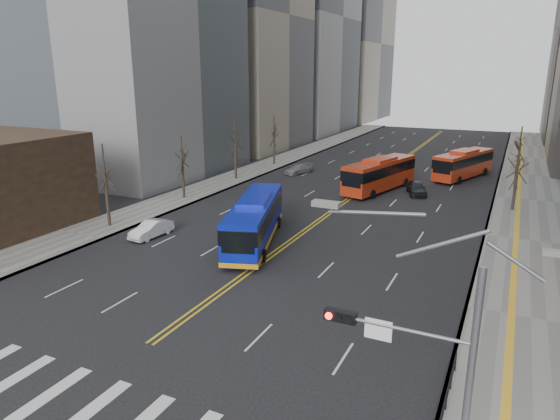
% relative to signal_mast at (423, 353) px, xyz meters
% --- Properties ---
extents(ground, '(220.00, 220.00, 0.00)m').
position_rel_signal_mast_xyz_m(ground, '(-13.77, -2.00, -4.86)').
color(ground, black).
extents(sidewalk_right, '(7.00, 130.00, 0.15)m').
position_rel_signal_mast_xyz_m(sidewalk_right, '(3.73, 43.00, -4.78)').
color(sidewalk_right, gray).
rests_on(sidewalk_right, ground).
extents(sidewalk_left, '(5.00, 130.00, 0.15)m').
position_rel_signal_mast_xyz_m(sidewalk_left, '(-30.27, 43.00, -4.78)').
color(sidewalk_left, gray).
rests_on(sidewalk_left, ground).
extents(crosswalk, '(26.70, 4.00, 0.01)m').
position_rel_signal_mast_xyz_m(crosswalk, '(-13.77, -2.00, -4.85)').
color(crosswalk, silver).
rests_on(crosswalk, ground).
extents(centerline, '(0.55, 100.00, 0.01)m').
position_rel_signal_mast_xyz_m(centerline, '(-13.77, 53.00, -4.85)').
color(centerline, gold).
rests_on(centerline, ground).
extents(signal_mast, '(5.37, 0.37, 9.39)m').
position_rel_signal_mast_xyz_m(signal_mast, '(0.00, 0.00, 0.00)').
color(signal_mast, gray).
rests_on(signal_mast, ground).
extents(pedestrian_railing, '(0.06, 6.06, 1.02)m').
position_rel_signal_mast_xyz_m(pedestrian_railing, '(0.53, 4.00, -4.03)').
color(pedestrian_railing, black).
rests_on(pedestrian_railing, sidewalk_right).
extents(street_trees, '(35.20, 47.20, 7.60)m').
position_rel_signal_mast_xyz_m(street_trees, '(-20.94, 32.55, 0.02)').
color(street_trees, black).
rests_on(street_trees, ground).
extents(blue_bus, '(6.62, 13.13, 3.74)m').
position_rel_signal_mast_xyz_m(blue_bus, '(-16.23, 18.93, -2.90)').
color(blue_bus, '#0C1DB7').
rests_on(blue_bus, ground).
extents(red_bus_near, '(5.73, 12.35, 3.79)m').
position_rel_signal_mast_xyz_m(red_bus_near, '(-11.84, 40.79, -2.75)').
color(red_bus_near, '#B72F13').
rests_on(red_bus_near, ground).
extents(red_bus_far, '(6.35, 11.75, 3.65)m').
position_rel_signal_mast_xyz_m(red_bus_far, '(-3.94, 52.06, -2.83)').
color(red_bus_far, '#B72F13').
rests_on(red_bus_far, ground).
extents(car_white, '(1.76, 4.20, 1.35)m').
position_rel_signal_mast_xyz_m(car_white, '(-24.65, 16.45, -4.18)').
color(car_white, white).
rests_on(car_white, ground).
extents(car_dark_mid, '(3.17, 4.76, 1.50)m').
position_rel_signal_mast_xyz_m(car_dark_mid, '(-7.61, 40.74, -4.10)').
color(car_dark_mid, black).
rests_on(car_dark_mid, ground).
extents(car_silver, '(3.19, 4.56, 1.23)m').
position_rel_signal_mast_xyz_m(car_silver, '(-24.05, 45.68, -4.24)').
color(car_silver, gray).
rests_on(car_silver, ground).
extents(car_dark_far, '(3.57, 5.03, 1.27)m').
position_rel_signal_mast_xyz_m(car_dark_far, '(-4.31, 59.80, -4.22)').
color(car_dark_far, black).
rests_on(car_dark_far, ground).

